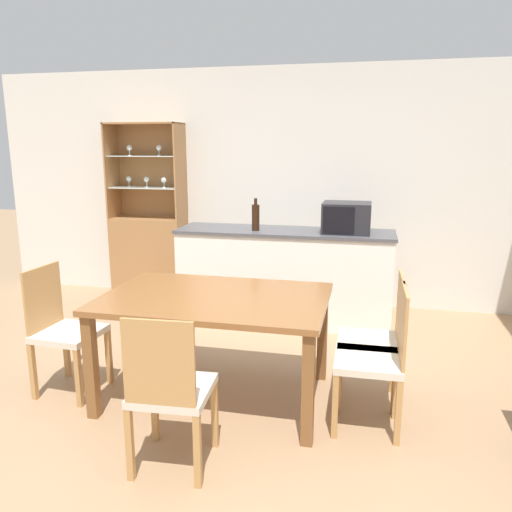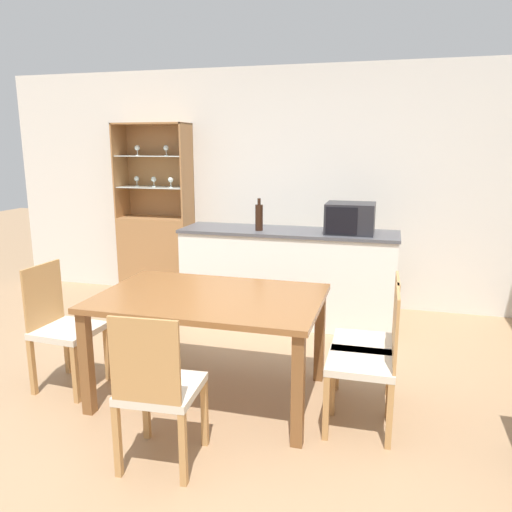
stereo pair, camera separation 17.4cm
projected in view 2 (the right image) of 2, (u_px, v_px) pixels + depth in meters
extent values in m
plane|color=#A37F5B|center=(207.00, 415.00, 3.27)|extent=(18.00, 18.00, 0.00)
cube|color=silver|center=(290.00, 188.00, 5.46)|extent=(6.80, 0.06, 2.55)
cube|color=white|center=(287.00, 278.00, 4.95)|extent=(2.08, 0.55, 0.89)
cube|color=#4C4C51|center=(288.00, 232.00, 4.85)|extent=(2.11, 0.58, 0.03)
cube|color=#A37042|center=(157.00, 256.00, 5.84)|extent=(0.84, 0.35, 0.92)
cube|color=#A37042|center=(160.00, 170.00, 5.78)|extent=(0.84, 0.02, 1.05)
cube|color=#A37042|center=(121.00, 171.00, 5.73)|extent=(0.02, 0.35, 1.05)
cube|color=#A37042|center=(187.00, 172.00, 5.52)|extent=(0.02, 0.35, 1.05)
cube|color=#A37042|center=(151.00, 124.00, 5.51)|extent=(0.84, 0.35, 0.02)
cube|color=silver|center=(154.00, 187.00, 5.67)|extent=(0.79, 0.31, 0.01)
cube|color=silver|center=(153.00, 156.00, 5.59)|extent=(0.79, 0.31, 0.01)
cylinder|color=silver|center=(137.00, 186.00, 5.76)|extent=(0.04, 0.04, 0.01)
cylinder|color=silver|center=(137.00, 183.00, 5.75)|extent=(0.01, 0.01, 0.06)
sphere|color=silver|center=(137.00, 179.00, 5.74)|extent=(0.06, 0.06, 0.06)
cylinder|color=silver|center=(138.00, 155.00, 5.61)|extent=(0.04, 0.04, 0.01)
cylinder|color=silver|center=(137.00, 152.00, 5.60)|extent=(0.01, 0.01, 0.06)
sphere|color=silver|center=(137.00, 148.00, 5.59)|extent=(0.06, 0.06, 0.06)
cylinder|color=silver|center=(154.00, 186.00, 5.67)|extent=(0.04, 0.04, 0.01)
cylinder|color=silver|center=(154.00, 184.00, 5.66)|extent=(0.01, 0.01, 0.06)
sphere|color=silver|center=(154.00, 179.00, 5.65)|extent=(0.06, 0.06, 0.06)
cylinder|color=silver|center=(166.00, 155.00, 5.54)|extent=(0.04, 0.04, 0.01)
cylinder|color=silver|center=(166.00, 152.00, 5.53)|extent=(0.01, 0.01, 0.06)
sphere|color=silver|center=(166.00, 148.00, 5.52)|extent=(0.06, 0.06, 0.06)
cylinder|color=silver|center=(171.00, 187.00, 5.56)|extent=(0.04, 0.04, 0.01)
cylinder|color=silver|center=(171.00, 184.00, 5.56)|extent=(0.01, 0.01, 0.06)
sphere|color=silver|center=(171.00, 180.00, 5.55)|extent=(0.06, 0.06, 0.06)
cube|color=brown|center=(210.00, 298.00, 3.38)|extent=(1.51, 1.00, 0.04)
cube|color=brown|center=(87.00, 363.00, 3.23)|extent=(0.07, 0.07, 0.70)
cube|color=brown|center=(298.00, 391.00, 2.87)|extent=(0.07, 0.07, 0.70)
cube|color=brown|center=(149.00, 319.00, 4.05)|extent=(0.07, 0.07, 0.70)
cube|color=brown|center=(320.00, 336.00, 3.70)|extent=(0.07, 0.07, 0.70)
cube|color=beige|center=(161.00, 389.00, 2.72)|extent=(0.43, 0.43, 0.05)
cube|color=#B7844C|center=(144.00, 361.00, 2.48)|extent=(0.37, 0.04, 0.45)
cube|color=#B7844C|center=(146.00, 406.00, 2.98)|extent=(0.04, 0.04, 0.41)
cube|color=#B7844C|center=(205.00, 413.00, 2.90)|extent=(0.04, 0.04, 0.41)
cube|color=#B7844C|center=(117.00, 441.00, 2.63)|extent=(0.04, 0.04, 0.41)
cube|color=#B7844C|center=(183.00, 449.00, 2.56)|extent=(0.04, 0.04, 0.41)
cube|color=beige|center=(364.00, 344.00, 3.32)|extent=(0.42, 0.42, 0.05)
cube|color=#B7844C|center=(396.00, 311.00, 3.22)|extent=(0.03, 0.37, 0.45)
cube|color=#B7844C|center=(332.00, 385.00, 3.24)|extent=(0.04, 0.04, 0.41)
cube|color=#B7844C|center=(337.00, 362.00, 3.59)|extent=(0.04, 0.04, 0.41)
cube|color=#B7844C|center=(390.00, 392.00, 3.15)|extent=(0.04, 0.04, 0.41)
cube|color=#B7844C|center=(389.00, 367.00, 3.50)|extent=(0.04, 0.04, 0.41)
cube|color=beige|center=(68.00, 331.00, 3.57)|extent=(0.43, 0.43, 0.05)
cube|color=#B7844C|center=(43.00, 295.00, 3.57)|extent=(0.04, 0.37, 0.45)
cube|color=#B7844C|center=(107.00, 354.00, 3.73)|extent=(0.04, 0.04, 0.41)
cube|color=#B7844C|center=(75.00, 375.00, 3.39)|extent=(0.04, 0.04, 0.41)
cube|color=#B7844C|center=(67.00, 348.00, 3.84)|extent=(0.04, 0.04, 0.41)
cube|color=#B7844C|center=(32.00, 367.00, 3.50)|extent=(0.04, 0.04, 0.41)
cube|color=beige|center=(361.00, 363.00, 3.04)|extent=(0.41, 0.41, 0.05)
cube|color=#B7844C|center=(396.00, 327.00, 2.94)|extent=(0.02, 0.37, 0.45)
cube|color=#B7844C|center=(326.00, 408.00, 2.96)|extent=(0.04, 0.04, 0.41)
cube|color=#B7844C|center=(332.00, 380.00, 3.31)|extent=(0.04, 0.04, 0.41)
cube|color=#B7844C|center=(390.00, 416.00, 2.87)|extent=(0.04, 0.04, 0.41)
cube|color=#B7844C|center=(389.00, 387.00, 3.22)|extent=(0.04, 0.04, 0.41)
cube|color=#232328|center=(350.00, 218.00, 4.66)|extent=(0.45, 0.38, 0.28)
cube|color=black|center=(341.00, 221.00, 4.49)|extent=(0.28, 0.01, 0.24)
cylinder|color=black|center=(259.00, 218.00, 4.80)|extent=(0.07, 0.07, 0.25)
cylinder|color=black|center=(259.00, 201.00, 4.77)|extent=(0.03, 0.03, 0.06)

